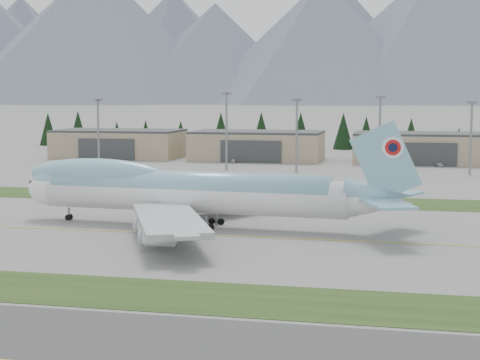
% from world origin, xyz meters
% --- Properties ---
extents(ground, '(7000.00, 7000.00, 0.00)m').
position_xyz_m(ground, '(0.00, 0.00, 0.00)').
color(ground, slate).
rests_on(ground, ground).
extents(grass_strip_near, '(400.00, 14.00, 0.08)m').
position_xyz_m(grass_strip_near, '(0.00, -38.00, 0.00)').
color(grass_strip_near, '#243F16').
rests_on(grass_strip_near, ground).
extents(grass_strip_far, '(400.00, 18.00, 0.08)m').
position_xyz_m(grass_strip_far, '(0.00, 45.00, 0.00)').
color(grass_strip_far, '#243F16').
rests_on(grass_strip_far, ground).
extents(taxiway_line_main, '(400.00, 0.40, 0.02)m').
position_xyz_m(taxiway_line_main, '(0.00, 0.00, 0.00)').
color(taxiway_line_main, yellow).
rests_on(taxiway_line_main, ground).
extents(boeing_747_freighter, '(74.96, 64.62, 19.76)m').
position_xyz_m(boeing_747_freighter, '(-0.74, 7.83, 6.51)').
color(boeing_747_freighter, white).
rests_on(boeing_747_freighter, ground).
extents(hangar_left, '(48.00, 26.60, 10.80)m').
position_xyz_m(hangar_left, '(-70.00, 149.90, 5.39)').
color(hangar_left, tan).
rests_on(hangar_left, ground).
extents(hangar_center, '(48.00, 26.60, 10.80)m').
position_xyz_m(hangar_center, '(-15.00, 149.90, 5.39)').
color(hangar_center, tan).
rests_on(hangar_center, ground).
extents(hangar_right, '(48.00, 26.60, 10.80)m').
position_xyz_m(hangar_right, '(45.00, 149.90, 5.39)').
color(hangar_right, tan).
rests_on(hangar_right, ground).
extents(floodlight_masts, '(148.05, 8.38, 24.98)m').
position_xyz_m(floodlight_masts, '(15.35, 109.37, 16.08)').
color(floodlight_masts, gray).
rests_on(floodlight_masts, ground).
extents(service_vehicle_a, '(2.38, 4.09, 1.31)m').
position_xyz_m(service_vehicle_a, '(-21.15, 135.43, 0.00)').
color(service_vehicle_a, silver).
rests_on(service_vehicle_a, ground).
extents(service_vehicle_b, '(3.83, 3.01, 1.22)m').
position_xyz_m(service_vehicle_b, '(29.07, 123.73, 0.00)').
color(service_vehicle_b, gold).
rests_on(service_vehicle_b, ground).
extents(service_vehicle_c, '(2.90, 4.99, 1.36)m').
position_xyz_m(service_vehicle_c, '(50.32, 136.29, 0.00)').
color(service_vehicle_c, '#BBBDC0').
rests_on(service_vehicle_c, ground).
extents(conifer_belt, '(272.41, 16.90, 16.89)m').
position_xyz_m(conifer_belt, '(-5.84, 211.67, 7.70)').
color(conifer_belt, black).
rests_on(conifer_belt, ground).
extents(mountain_ridge_front, '(4219.49, 1133.20, 466.28)m').
position_xyz_m(mountain_ridge_front, '(-126.13, 2245.42, 211.61)').
color(mountain_ridge_front, '#50596B').
rests_on(mountain_ridge_front, ground).
extents(mountain_ridge_rear, '(4404.04, 1041.39, 520.69)m').
position_xyz_m(mountain_ridge_rear, '(146.59, 2900.00, 248.42)').
color(mountain_ridge_rear, '#50596B').
rests_on(mountain_ridge_rear, ground).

